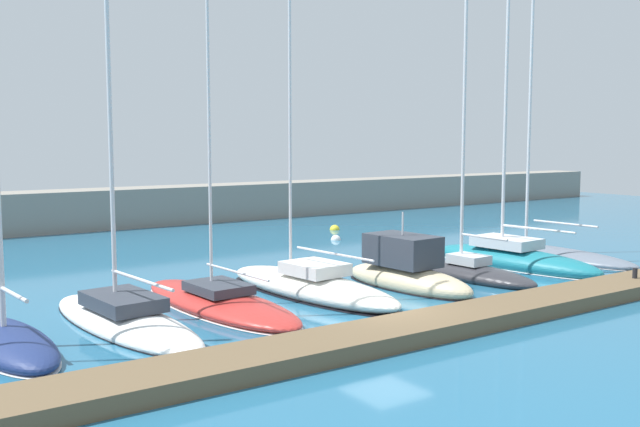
% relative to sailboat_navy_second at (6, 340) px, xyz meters
% --- Properties ---
extents(ground_plane, '(120.00, 120.00, 0.00)m').
position_rel_sailboat_navy_second_xyz_m(ground_plane, '(11.60, -4.09, -0.29)').
color(ground_plane, '#236084').
extents(dock_pier, '(36.37, 2.30, 0.54)m').
position_rel_sailboat_navy_second_xyz_m(dock_pier, '(11.60, -6.03, -0.02)').
color(dock_pier, brown).
rests_on(dock_pier, ground_plane).
extents(breakwater_seawall, '(108.00, 3.49, 2.83)m').
position_rel_sailboat_navy_second_xyz_m(breakwater_seawall, '(11.60, 28.14, 1.13)').
color(breakwater_seawall, gray).
rests_on(breakwater_seawall, ground_plane).
extents(sailboat_navy_second, '(2.84, 7.19, 11.63)m').
position_rel_sailboat_navy_second_xyz_m(sailboat_navy_second, '(0.00, 0.00, 0.00)').
color(sailboat_navy_second, navy).
rests_on(sailboat_navy_second, ground_plane).
extents(sailboat_white_third, '(3.60, 10.14, 20.06)m').
position_rel_sailboat_navy_second_xyz_m(sailboat_white_third, '(3.90, 0.69, 0.02)').
color(sailboat_white_third, white).
rests_on(sailboat_white_third, ground_plane).
extents(sailboat_red_fourth, '(3.61, 10.21, 16.49)m').
position_rel_sailboat_navy_second_xyz_m(sailboat_red_fourth, '(7.75, 1.20, -0.01)').
color(sailboat_red_fourth, '#B72D28').
rests_on(sailboat_red_fourth, ground_plane).
extents(sailboat_ivory_fifth, '(3.71, 10.30, 15.33)m').
position_rel_sailboat_navy_second_xyz_m(sailboat_ivory_fifth, '(11.88, 1.10, 0.11)').
color(sailboat_ivory_fifth, silver).
rests_on(sailboat_ivory_fifth, ground_plane).
extents(motorboat_sand_sixth, '(2.77, 7.17, 3.64)m').
position_rel_sailboat_navy_second_xyz_m(motorboat_sand_sixth, '(16.16, 0.04, 0.35)').
color(motorboat_sand_sixth, beige).
rests_on(motorboat_sand_sixth, ground_plane).
extents(sailboat_charcoal_seventh, '(2.59, 7.23, 14.62)m').
position_rel_sailboat_navy_second_xyz_m(sailboat_charcoal_seventh, '(19.94, -0.16, 0.10)').
color(sailboat_charcoal_seventh, '#2D2D33').
rests_on(sailboat_charcoal_seventh, ground_plane).
extents(sailboat_teal_eighth, '(3.41, 9.98, 19.96)m').
position_rel_sailboat_navy_second_xyz_m(sailboat_teal_eighth, '(24.01, 0.83, 0.16)').
color(sailboat_teal_eighth, '#19707F').
rests_on(sailboat_teal_eighth, ground_plane).
extents(sailboat_slate_ninth, '(3.38, 10.70, 22.13)m').
position_rel_sailboat_navy_second_xyz_m(sailboat_slate_ninth, '(27.67, 1.64, 0.05)').
color(sailboat_slate_ninth, slate).
rests_on(sailboat_slate_ninth, ground_plane).
extents(mooring_buoy_white, '(0.64, 0.64, 0.64)m').
position_rel_sailboat_navy_second_xyz_m(mooring_buoy_white, '(22.23, 13.59, -0.29)').
color(mooring_buoy_white, white).
rests_on(mooring_buoy_white, ground_plane).
extents(mooring_buoy_orange, '(0.50, 0.50, 0.50)m').
position_rel_sailboat_navy_second_xyz_m(mooring_buoy_orange, '(26.89, 12.39, -0.29)').
color(mooring_buoy_orange, orange).
rests_on(mooring_buoy_orange, ground_plane).
extents(mooring_buoy_yellow, '(0.70, 0.70, 0.70)m').
position_rel_sailboat_navy_second_xyz_m(mooring_buoy_yellow, '(25.19, 17.81, -0.29)').
color(mooring_buoy_yellow, yellow).
rests_on(mooring_buoy_yellow, ground_plane).
extents(dock_bollard, '(0.20, 0.20, 0.44)m').
position_rel_sailboat_navy_second_xyz_m(dock_bollard, '(23.61, -6.03, 0.47)').
color(dock_bollard, black).
rests_on(dock_bollard, dock_pier).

